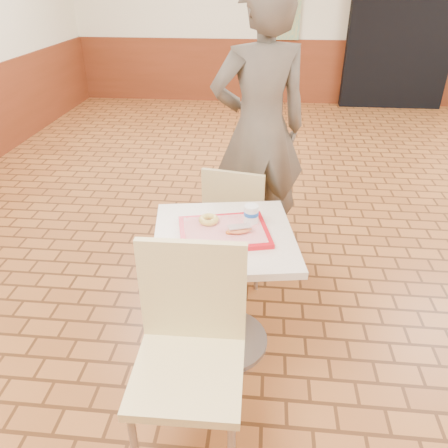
# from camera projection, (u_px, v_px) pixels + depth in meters

# --- Properties ---
(room_shell) EXTENTS (8.01, 10.01, 3.01)m
(room_shell) POSITION_uv_depth(u_px,v_px,m) (414.00, 62.00, 2.41)
(room_shell) COLOR brown
(room_shell) RESTS_ON ground
(wainscot_band) EXTENTS (8.00, 10.00, 1.00)m
(wainscot_band) POSITION_uv_depth(u_px,v_px,m) (382.00, 220.00, 2.91)
(wainscot_band) COLOR #642913
(wainscot_band) RESTS_ON ground
(corridor_doorway) EXTENTS (1.60, 0.22, 2.20)m
(corridor_doorway) POSITION_uv_depth(u_px,v_px,m) (401.00, 35.00, 6.71)
(corridor_doorway) COLOR black
(corridor_doorway) RESTS_ON ground
(main_table) EXTENTS (0.72, 0.72, 0.76)m
(main_table) POSITION_uv_depth(u_px,v_px,m) (224.00, 273.00, 2.38)
(main_table) COLOR beige
(main_table) RESTS_ON ground
(chair_main_front) EXTENTS (0.47, 0.47, 1.00)m
(chair_main_front) POSITION_uv_depth(u_px,v_px,m) (190.00, 344.00, 1.85)
(chair_main_front) COLOR #E2CA87
(chair_main_front) RESTS_ON ground
(chair_main_back) EXTENTS (0.47, 0.47, 0.87)m
(chair_main_back) POSITION_uv_depth(u_px,v_px,m) (237.00, 218.00, 2.95)
(chair_main_back) COLOR tan
(chair_main_back) RESTS_ON ground
(customer) EXTENTS (0.82, 0.67, 1.93)m
(customer) POSITION_uv_depth(u_px,v_px,m) (260.00, 130.00, 3.07)
(customer) COLOR brown
(customer) RESTS_ON ground
(serving_tray) EXTENTS (0.45, 0.35, 0.03)m
(serving_tray) POSITION_uv_depth(u_px,v_px,m) (224.00, 232.00, 2.25)
(serving_tray) COLOR red
(serving_tray) RESTS_ON main_table
(ring_donut) EXTENTS (0.12, 0.12, 0.03)m
(ring_donut) POSITION_uv_depth(u_px,v_px,m) (209.00, 220.00, 2.29)
(ring_donut) COLOR gold
(ring_donut) RESTS_ON serving_tray
(long_john_donut) EXTENTS (0.14, 0.10, 0.04)m
(long_john_donut) POSITION_uv_depth(u_px,v_px,m) (239.00, 230.00, 2.20)
(long_john_donut) COLOR #E47942
(long_john_donut) RESTS_ON serving_tray
(paper_cup) EXTENTS (0.08, 0.08, 0.10)m
(paper_cup) POSITION_uv_depth(u_px,v_px,m) (251.00, 214.00, 2.28)
(paper_cup) COLOR white
(paper_cup) RESTS_ON serving_tray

